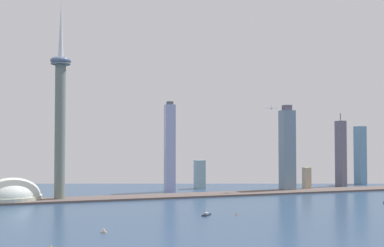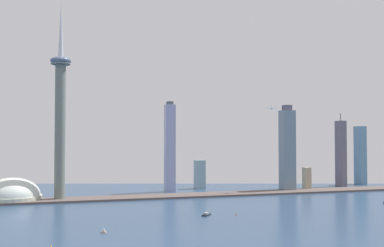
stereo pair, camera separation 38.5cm
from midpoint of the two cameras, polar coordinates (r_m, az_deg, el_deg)
name	(u,v)px [view 1 (the left image)]	position (r m, az deg, el deg)	size (l,w,h in m)	color
waterfront_pier	(197,195)	(792.91, 0.61, -8.91)	(984.61, 53.80, 3.28)	#584B47
observation_tower	(60,108)	(758.26, -16.11, 1.84)	(32.85, 32.85, 322.86)	slate
stadium_dome	(11,196)	(777.70, -21.60, -8.43)	(92.01, 92.01, 56.43)	beige
skyscraper_0	(341,154)	(993.34, 18.04, -3.58)	(12.06, 24.35, 151.02)	slate
skyscraper_1	(200,174)	(905.25, 0.94, -6.36)	(18.57, 20.64, 56.02)	#85A6AC
skyscraper_3	(170,147)	(853.29, -2.80, -3.00)	(18.51, 17.29, 167.83)	#959EC9
skyscraper_4	(287,150)	(880.46, 11.77, -3.21)	(24.92, 22.46, 161.85)	slate
skyscraper_5	(307,179)	(911.62, 14.10, -6.68)	(12.65, 13.49, 43.23)	tan
skyscraper_6	(360,155)	(1056.44, 20.22, -3.73)	(16.28, 23.60, 125.34)	#628FAB
boat_2	(104,231)	(498.00, -10.97, -13.06)	(6.09, 5.02, 4.04)	beige
boat_3	(384,203)	(760.68, 22.82, -9.09)	(5.62, 7.83, 3.18)	navy
boat_4	(206,214)	(595.82, 1.79, -11.26)	(15.96, 16.87, 9.84)	#1A232E
channel_buoy_0	(51,246)	(444.52, -17.17, -14.39)	(1.88, 1.88, 2.74)	yellow
channel_buoy_1	(236,214)	(600.14, 5.53, -11.18)	(1.81, 1.81, 2.83)	#E54C19
airplane	(271,108)	(852.07, 9.85, 1.85)	(21.27, 22.85, 7.20)	silver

